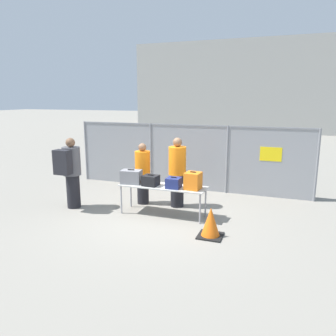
% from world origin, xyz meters
% --- Properties ---
extents(ground_plane, '(120.00, 120.00, 0.00)m').
position_xyz_m(ground_plane, '(0.00, 0.00, 0.00)').
color(ground_plane, gray).
extents(fence_section, '(7.44, 0.07, 2.03)m').
position_xyz_m(fence_section, '(0.02, 2.61, 1.07)').
color(fence_section, gray).
rests_on(fence_section, ground_plane).
extents(inspection_table, '(2.12, 0.65, 0.74)m').
position_xyz_m(inspection_table, '(0.13, 0.15, 0.68)').
color(inspection_table, '#B2B2AD').
rests_on(inspection_table, ground_plane).
extents(suitcase_grey, '(0.53, 0.38, 0.36)m').
position_xyz_m(suitcase_grey, '(-0.69, 0.09, 0.91)').
color(suitcase_grey, slate).
rests_on(suitcase_grey, inspection_table).
extents(suitcase_black, '(0.38, 0.35, 0.27)m').
position_xyz_m(suitcase_black, '(-0.16, 0.08, 0.86)').
color(suitcase_black, black).
rests_on(suitcase_black, inspection_table).
extents(suitcase_navy, '(0.33, 0.33, 0.27)m').
position_xyz_m(suitcase_navy, '(0.43, 0.06, 0.86)').
color(suitcase_navy, navy).
rests_on(suitcase_navy, inspection_table).
extents(suitcase_orange, '(0.37, 0.38, 0.42)m').
position_xyz_m(suitcase_orange, '(0.89, 0.12, 0.94)').
color(suitcase_orange, orange).
rests_on(suitcase_orange, inspection_table).
extents(traveler_hooded, '(0.45, 0.70, 1.83)m').
position_xyz_m(traveler_hooded, '(-2.28, -0.18, 1.01)').
color(traveler_hooded, black).
rests_on(traveler_hooded, ground_plane).
extents(security_worker_near, '(0.45, 0.45, 1.83)m').
position_xyz_m(security_worker_near, '(0.24, 0.89, 0.94)').
color(security_worker_near, black).
rests_on(security_worker_near, ground_plane).
extents(security_worker_far, '(0.41, 0.41, 1.65)m').
position_xyz_m(security_worker_far, '(-0.71, 0.81, 0.85)').
color(security_worker_far, black).
rests_on(security_worker_far, ground_plane).
extents(utility_trailer, '(3.53, 2.24, 0.63)m').
position_xyz_m(utility_trailer, '(1.09, 4.37, 0.37)').
color(utility_trailer, '#4C6B47').
rests_on(utility_trailer, ground_plane).
extents(distant_hangar, '(16.68, 12.58, 7.43)m').
position_xyz_m(distant_hangar, '(-1.86, 26.86, 3.72)').
color(distant_hangar, '#999993').
rests_on(distant_hangar, ground_plane).
extents(traffic_cone, '(0.51, 0.51, 0.63)m').
position_xyz_m(traffic_cone, '(1.51, -0.72, 0.30)').
color(traffic_cone, black).
rests_on(traffic_cone, ground_plane).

